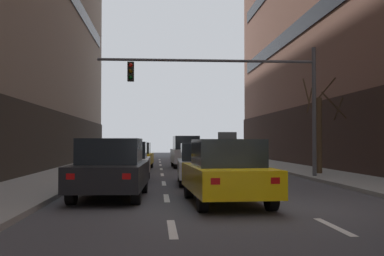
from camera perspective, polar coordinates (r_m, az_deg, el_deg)
ground_plane at (r=12.47m, az=4.51°, el=-9.25°), size 120.00×120.00×0.00m
lane_stripe_l1_s3 at (r=9.36m, az=-2.36°, el=-11.78°), size 0.16×2.00×0.01m
lane_stripe_l1_s4 at (r=14.31m, az=-3.03°, el=-8.24°), size 0.16×2.00×0.01m
lane_stripe_l1_s5 at (r=19.28m, az=-3.35°, el=-6.53°), size 0.16×2.00×0.01m
lane_stripe_l1_s6 at (r=24.27m, az=-3.53°, el=-5.51°), size 0.16×2.00×0.01m
lane_stripe_l1_s7 at (r=29.26m, az=-3.66°, el=-4.85°), size 0.16×2.00×0.01m
lane_stripe_l1_s8 at (r=34.25m, az=-3.74°, el=-4.37°), size 0.16×2.00×0.01m
lane_stripe_l1_s9 at (r=39.25m, az=-3.81°, el=-4.02°), size 0.16×2.00×0.01m
lane_stripe_l1_s10 at (r=44.24m, az=-3.86°, el=-3.75°), size 0.16×2.00×0.01m
lane_stripe_l2_s3 at (r=9.97m, az=16.37°, el=-11.09°), size 0.16×2.00×0.01m
lane_stripe_l2_s4 at (r=14.72m, az=9.44°, el=-8.04°), size 0.16×2.00×0.01m
lane_stripe_l2_s5 at (r=19.59m, az=5.95°, el=-6.44°), size 0.16×2.00×0.01m
lane_stripe_l2_s6 at (r=24.51m, az=3.87°, el=-5.47°), size 0.16×2.00×0.01m
lane_stripe_l2_s7 at (r=29.46m, az=2.50°, el=-4.83°), size 0.16×2.00×0.01m
lane_stripe_l2_s8 at (r=34.42m, az=1.52°, el=-4.36°), size 0.16×2.00×0.01m
lane_stripe_l2_s9 at (r=39.40m, az=0.78°, el=-4.01°), size 0.16×2.00×0.01m
lane_stripe_l2_s10 at (r=44.38m, az=0.22°, el=-3.74°), size 0.16×2.00×0.01m
car_driving_0 at (r=20.26m, az=-7.70°, el=-3.98°), size 1.90×4.43×1.65m
taxi_driving_1 at (r=12.87m, az=4.06°, el=-5.22°), size 2.12×4.66×1.90m
taxi_driving_2 at (r=29.24m, az=-6.50°, el=-3.30°), size 1.98×4.34×1.77m
car_driving_3 at (r=30.80m, az=-0.73°, el=-2.83°), size 1.86×4.20×2.01m
car_driving_4 at (r=14.28m, az=-9.53°, el=-4.79°), size 2.14×4.73×1.75m
car_driving_5 at (r=18.73m, az=1.08°, el=-4.28°), size 1.89×4.29×1.59m
traffic_signal_0 at (r=21.42m, az=6.21°, el=4.87°), size 9.62×0.35×5.71m
street_tree_1 at (r=24.00m, az=14.84°, el=-0.24°), size 1.95×2.19×4.64m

